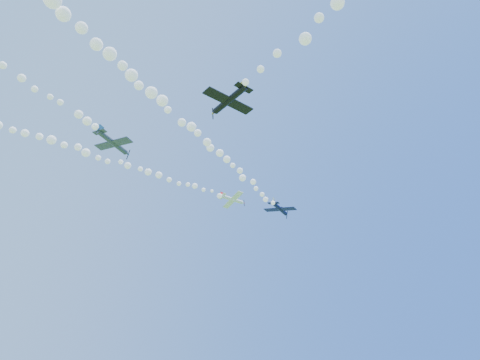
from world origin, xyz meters
TOP-DOWN VIEW (x-y plane):
  - plane_white at (15.33, 10.36)m, footprint 6.83×7.23m
  - smoke_trail_white at (-26.25, 15.75)m, footprint 79.14×12.45m
  - plane_navy at (23.50, 2.98)m, footprint 7.57×7.86m
  - smoke_trail_navy at (-14.11, -8.90)m, footprint 71.02×24.34m
  - plane_grey at (-19.45, -3.15)m, footprint 6.91×7.26m
  - plane_black at (-14.22, -25.46)m, footprint 6.89×6.68m

SIDE VIEW (x-z plane):
  - plane_black at x=-14.22m, z-range 36.20..38.04m
  - plane_grey at x=-19.45m, z-range 40.72..42.91m
  - smoke_trail_navy at x=-14.11m, z-range 47.04..50.02m
  - plane_navy at x=23.50m, z-range 47.57..49.91m
  - smoke_trail_white at x=-26.25m, z-range 49.77..52.68m
  - plane_white at x=15.33m, z-range 50.53..52.53m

